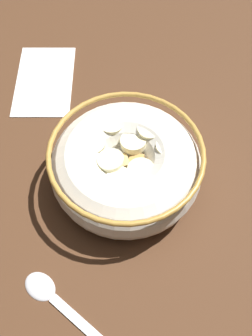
{
  "coord_description": "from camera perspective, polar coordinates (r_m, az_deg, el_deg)",
  "views": [
    {
      "loc": [
        25.38,
        -1.34,
        44.24
      ],
      "look_at": [
        0.0,
        0.0,
        3.0
      ],
      "focal_mm": 44.56,
      "sensor_mm": 36.0,
      "label": 1
    }
  ],
  "objects": [
    {
      "name": "ground_plane",
      "position": [
        0.52,
        -0.0,
        -2.32
      ],
      "size": [
        121.97,
        121.97,
        2.0
      ],
      "primitive_type": "cube",
      "color": "#472B19"
    },
    {
      "name": "cereal_bowl",
      "position": [
        0.48,
        0.01,
        0.32
      ],
      "size": [
        17.64,
        17.64,
        6.49
      ],
      "color": "silver",
      "rests_on": "ground_plane"
    },
    {
      "name": "spoon",
      "position": [
        0.46,
        -9.1,
        -17.83
      ],
      "size": [
        12.28,
        13.2,
        0.8
      ],
      "color": "silver",
      "rests_on": "ground_plane"
    },
    {
      "name": "folded_napkin",
      "position": [
        0.62,
        -11.1,
        11.69
      ],
      "size": [
        13.74,
        8.71,
        0.3
      ],
      "primitive_type": "cube",
      "rotation": [
        0.0,
        0.0,
        -0.05
      ],
      "color": "white",
      "rests_on": "ground_plane"
    }
  ]
}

